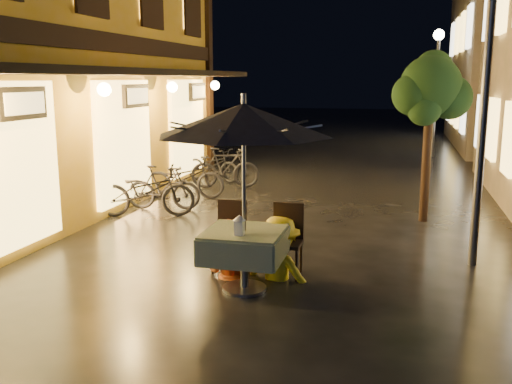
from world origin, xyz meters
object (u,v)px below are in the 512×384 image
(streetlamp_near, at_px, (488,57))
(table_lantern, at_px, (239,224))
(bicycle_0, at_px, (146,191))
(person_yellow, at_px, (279,219))
(cafe_table, at_px, (244,245))
(patio_umbrella, at_px, (244,120))
(person_orange, at_px, (231,220))

(streetlamp_near, bearing_deg, table_lantern, -145.87)
(streetlamp_near, relative_size, bicycle_0, 2.25)
(table_lantern, xyz_separation_m, person_yellow, (0.33, 0.79, -0.11))
(streetlamp_near, height_order, bicycle_0, streetlamp_near)
(cafe_table, bearing_deg, bicycle_0, 130.95)
(patio_umbrella, relative_size, table_lantern, 9.84)
(streetlamp_near, bearing_deg, patio_umbrella, -148.88)
(cafe_table, distance_m, person_yellow, 0.70)
(streetlamp_near, distance_m, person_yellow, 3.55)
(person_orange, height_order, bicycle_0, person_orange)
(person_yellow, bearing_deg, table_lantern, 78.93)
(streetlamp_near, relative_size, cafe_table, 4.27)
(person_yellow, bearing_deg, patio_umbrella, 71.75)
(cafe_table, bearing_deg, streetlamp_near, 31.12)
(patio_umbrella, xyz_separation_m, person_orange, (-0.33, 0.52, -1.39))
(bicycle_0, bearing_deg, streetlamp_near, -121.73)
(table_lantern, relative_size, person_yellow, 0.15)
(cafe_table, bearing_deg, table_lantern, -90.00)
(streetlamp_near, xyz_separation_m, cafe_table, (-2.92, -1.76, -2.33))
(streetlamp_near, distance_m, cafe_table, 4.13)
(person_yellow, height_order, bicycle_0, person_yellow)
(cafe_table, distance_m, table_lantern, 0.40)
(person_orange, xyz_separation_m, bicycle_0, (-2.56, 2.81, -0.26))
(streetlamp_near, xyz_separation_m, patio_umbrella, (-2.92, -1.76, -0.77))
(table_lantern, height_order, person_orange, person_orange)
(cafe_table, height_order, table_lantern, table_lantern)
(cafe_table, relative_size, person_yellow, 0.61)
(table_lantern, bearing_deg, person_yellow, 67.59)
(streetlamp_near, distance_m, patio_umbrella, 3.50)
(streetlamp_near, xyz_separation_m, person_orange, (-3.25, -1.24, -2.16))
(person_orange, bearing_deg, table_lantern, 124.09)
(bicycle_0, bearing_deg, patio_umbrella, -155.70)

